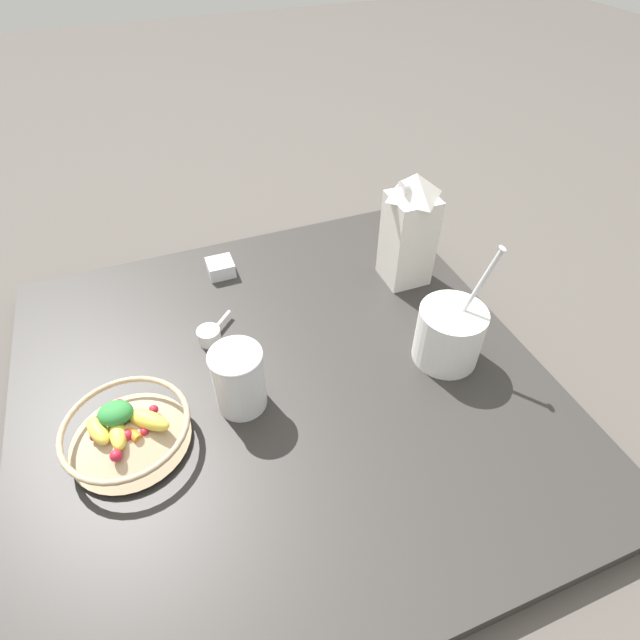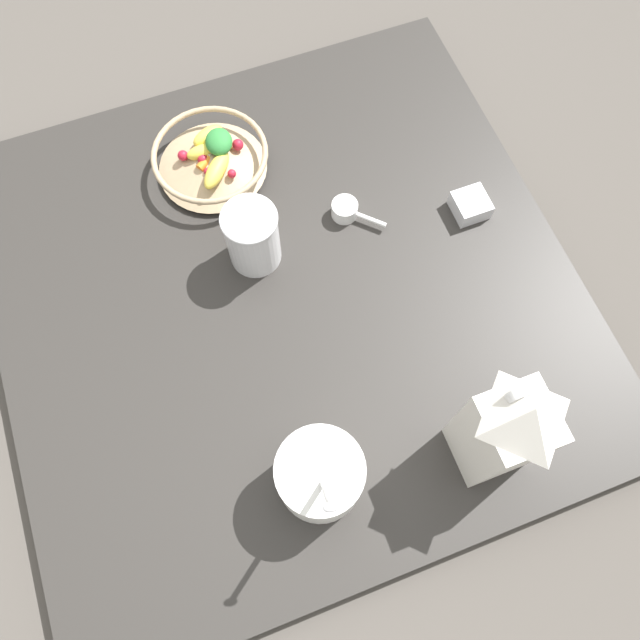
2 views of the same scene
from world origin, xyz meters
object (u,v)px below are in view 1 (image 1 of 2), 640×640
object	(u,v)px
yogurt_tub	(450,332)
spice_jar	(221,268)
fruit_bowl	(127,431)
milk_carton	(409,229)
drinking_cup	(239,378)

from	to	relation	value
yogurt_tub	spice_jar	size ratio (longest dim) A/B	4.26
fruit_bowl	yogurt_tub	bearing A→B (deg)	88.51
yogurt_tub	spice_jar	world-z (taller)	yogurt_tub
fruit_bowl	spice_jar	distance (m)	0.46
fruit_bowl	yogurt_tub	size ratio (longest dim) A/B	0.83
milk_carton	spice_jar	xyz separation A→B (m)	(-0.16, -0.38, -0.11)
fruit_bowl	milk_carton	size ratio (longest dim) A/B	0.80
milk_carton	drinking_cup	size ratio (longest dim) A/B	2.05
yogurt_tub	fruit_bowl	bearing A→B (deg)	-91.49
fruit_bowl	spice_jar	xyz separation A→B (m)	(-0.39, 0.24, -0.02)
milk_carton	yogurt_tub	size ratio (longest dim) A/B	1.03
fruit_bowl	yogurt_tub	world-z (taller)	yogurt_tub
fruit_bowl	drinking_cup	bearing A→B (deg)	94.71
milk_carton	spice_jar	size ratio (longest dim) A/B	4.41
milk_carton	yogurt_tub	xyz separation A→B (m)	(0.24, -0.04, -0.06)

